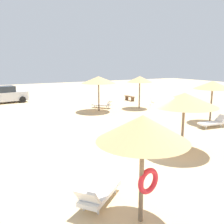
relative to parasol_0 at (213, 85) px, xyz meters
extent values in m
plane|color=#D1B284|center=(-7.11, -1.78, -2.55)|extent=(80.00, 80.00, 0.00)
cylinder|color=#75604C|center=(0.00, 0.00, -1.35)|extent=(0.12, 0.12, 2.39)
cone|color=tan|center=(0.00, 0.00, 0.01)|extent=(2.50, 2.50, 0.54)
cylinder|color=#75604C|center=(-5.85, -3.12, -1.45)|extent=(0.12, 0.12, 2.20)
cone|color=tan|center=(-5.85, -3.12, -0.14)|extent=(2.96, 2.96, 0.61)
cylinder|color=#75604C|center=(-1.09, 6.78, -1.33)|extent=(0.12, 0.12, 2.43)
cone|color=tan|center=(-1.09, 6.78, 0.05)|extent=(2.27, 2.27, 0.53)
cylinder|color=#75604C|center=(-4.90, 7.34, -1.32)|extent=(0.12, 0.12, 2.45)
cone|color=tan|center=(-4.90, 7.34, 0.09)|extent=(2.86, 2.86, 0.57)
cylinder|color=#75604C|center=(-10.59, -6.35, -1.42)|extent=(0.12, 0.12, 2.26)
cone|color=tan|center=(-10.59, -6.35, -0.07)|extent=(2.28, 2.28, 0.64)
torus|color=red|center=(-10.37, -6.35, -1.50)|extent=(0.71, 0.26, 0.70)
cube|color=white|center=(-1.16, -1.03, -2.27)|extent=(1.77, 0.86, 0.12)
cube|color=white|center=(-0.37, -1.13, -2.03)|extent=(0.55, 0.70, 0.42)
cylinder|color=silver|center=(-0.54, -0.89, -2.44)|extent=(0.06, 0.06, 0.22)
cylinder|color=silver|center=(-0.60, -1.32, -2.44)|extent=(0.06, 0.06, 0.22)
cylinder|color=silver|center=(-1.73, -0.73, -2.44)|extent=(0.06, 0.06, 0.22)
cylinder|color=silver|center=(-1.79, -1.16, -2.44)|extent=(0.06, 0.06, 0.22)
cube|color=white|center=(-6.70, -1.83, -2.27)|extent=(1.43, 1.79, 0.12)
cube|color=white|center=(-6.29, -2.51, -2.04)|extent=(0.80, 0.75, 0.40)
cylinder|color=silver|center=(-6.20, -2.23, -2.44)|extent=(0.06, 0.06, 0.22)
cylinder|color=silver|center=(-6.58, -2.46, -2.44)|extent=(0.06, 0.06, 0.22)
cylinder|color=silver|center=(-6.82, -1.20, -2.44)|extent=(0.06, 0.06, 0.22)
cylinder|color=silver|center=(-7.20, -1.43, -2.44)|extent=(0.06, 0.06, 0.22)
cube|color=white|center=(1.09, 6.70, -2.27)|extent=(0.97, 1.79, 0.12)
cube|color=white|center=(1.25, 7.48, -2.03)|extent=(0.72, 0.59, 0.42)
cylinder|color=silver|center=(0.99, 7.33, -2.44)|extent=(0.06, 0.06, 0.22)
cylinder|color=silver|center=(1.42, 7.24, -2.44)|extent=(0.06, 0.06, 0.22)
cylinder|color=silver|center=(0.75, 6.15, -2.44)|extent=(0.06, 0.06, 0.22)
cylinder|color=silver|center=(1.19, 6.07, -2.44)|extent=(0.06, 0.06, 0.22)
cube|color=white|center=(-4.06, 8.50, -2.27)|extent=(1.57, 1.72, 0.12)
cube|color=white|center=(-3.55, 7.88, -2.00)|extent=(0.76, 0.72, 0.47)
cylinder|color=silver|center=(-3.51, 8.18, -2.44)|extent=(0.06, 0.06, 0.22)
cylinder|color=silver|center=(-3.85, 7.90, -2.44)|extent=(0.06, 0.06, 0.22)
cylinder|color=silver|center=(-4.27, 9.11, -2.44)|extent=(0.06, 0.06, 0.22)
cylinder|color=silver|center=(-4.61, 8.83, -2.44)|extent=(0.06, 0.06, 0.22)
cube|color=white|center=(-11.08, -5.03, -2.27)|extent=(1.74, 1.54, 0.12)
cube|color=white|center=(-11.71, -5.51, -1.98)|extent=(0.69, 0.74, 0.49)
cylinder|color=silver|center=(-11.42, -5.56, -2.44)|extent=(0.06, 0.06, 0.22)
cylinder|color=silver|center=(-11.69, -5.21, -2.44)|extent=(0.06, 0.06, 0.22)
cylinder|color=silver|center=(-10.47, -4.84, -2.44)|extent=(0.06, 0.06, 0.22)
cylinder|color=silver|center=(-10.73, -4.49, -2.44)|extent=(0.06, 0.06, 0.22)
cube|color=brown|center=(0.62, 10.88, -2.10)|extent=(0.42, 1.51, 0.08)
cube|color=brown|center=(0.62, 10.33, -2.34)|extent=(0.36, 0.12, 0.41)
cube|color=brown|center=(0.61, 11.43, -2.34)|extent=(0.36, 0.12, 0.41)
cube|color=silver|center=(-11.16, 15.88, -1.88)|extent=(4.17, 2.15, 0.90)
cube|color=#262D38|center=(-11.36, 15.85, -1.13)|extent=(2.17, 1.78, 0.60)
cylinder|color=black|center=(-9.92, 16.91, -2.23)|extent=(0.66, 0.29, 0.64)
cylinder|color=black|center=(-9.72, 15.16, -2.23)|extent=(0.66, 0.29, 0.64)
camera|label=1|loc=(-14.04, -10.89, 1.47)|focal=39.12mm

